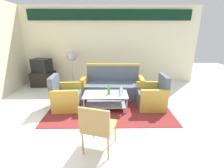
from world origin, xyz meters
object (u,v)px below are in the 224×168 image
at_px(bottle_clear, 121,92).
at_px(armchair_right, 152,96).
at_px(wicker_chair, 97,125).
at_px(coffee_table, 106,99).
at_px(cup, 120,91).
at_px(tv_stand, 44,79).
at_px(armchair_left, 66,97).
at_px(bottle_green, 109,91).
at_px(pedestal_fan, 72,58).
at_px(television, 42,65).
at_px(couch, 113,87).

bearing_deg(bottle_clear, armchair_right, 12.91).
bearing_deg(wicker_chair, coffee_table, 103.17).
bearing_deg(cup, tv_stand, 145.90).
distance_m(armchair_left, cup, 1.41).
height_order(armchair_right, cup, armchair_right).
bearing_deg(cup, wicker_chair, -106.32).
distance_m(cup, wicker_chair, 1.67).
xyz_separation_m(armchair_left, armchair_right, (2.23, 0.01, 0.00)).
height_order(armchair_right, bottle_green, armchair_right).
xyz_separation_m(armchair_left, coffee_table, (1.02, -0.10, -0.02)).
bearing_deg(coffee_table, bottle_green, -29.13).
height_order(pedestal_fan, wicker_chair, pedestal_fan).
distance_m(bottle_clear, television, 3.37).
bearing_deg(bottle_clear, cup, 93.74).
relative_size(armchair_left, bottle_green, 3.25).
distance_m(armchair_right, pedestal_fan, 3.16).
distance_m(bottle_clear, wicker_chair, 1.53).
relative_size(couch, bottle_clear, 7.66).
xyz_separation_m(bottle_clear, pedestal_fan, (-1.64, 2.03, 0.51)).
bearing_deg(bottle_green, armchair_right, 7.84).
bearing_deg(bottle_green, wicker_chair, -96.61).
bearing_deg(bottle_clear, wicker_chair, -108.27).
distance_m(armchair_left, coffee_table, 1.03).
height_order(bottle_clear, bottle_green, bottle_green).
height_order(coffee_table, bottle_green, bottle_green).
distance_m(coffee_table, pedestal_fan, 2.43).
height_order(cup, television, television).
relative_size(couch, bottle_green, 7.01).
distance_m(coffee_table, cup, 0.43).
bearing_deg(television, bottle_clear, 160.40).
distance_m(television, pedestal_fan, 1.10).
relative_size(bottle_green, cup, 2.61).
bearing_deg(pedestal_fan, television, -177.46).
distance_m(couch, pedestal_fan, 1.96).
distance_m(armchair_right, bottle_clear, 0.87).
height_order(cup, pedestal_fan, pedestal_fan).
distance_m(armchair_left, wicker_chair, 1.89).
relative_size(armchair_left, cup, 8.50).
xyz_separation_m(couch, armchair_left, (-1.21, -0.73, -0.03)).
height_order(bottle_green, tv_stand, bottle_green).
height_order(coffee_table, television, television).
bearing_deg(coffee_table, television, 140.63).
bearing_deg(armchair_right, coffee_table, 95.83).
distance_m(bottle_green, pedestal_fan, 2.45).
bearing_deg(pedestal_fan, couch, -38.01).
height_order(tv_stand, wicker_chair, wicker_chair).
bearing_deg(coffee_table, pedestal_fan, 122.59).
relative_size(armchair_left, coffee_table, 0.77).
bearing_deg(tv_stand, pedestal_fan, 2.67).
height_order(couch, coffee_table, couch).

